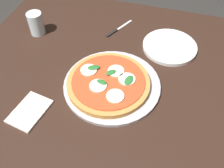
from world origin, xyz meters
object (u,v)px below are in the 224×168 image
Objects in this scene: dining_table at (113,109)px; knife at (116,30)px; pizza at (108,82)px; napkin at (30,111)px; serving_tray at (112,85)px; plate_white at (170,47)px; glass_cup at (36,23)px.

dining_table is 7.97× the size of knife.
pizza is 1.93× the size of knife.
pizza is 0.27m from napkin.
dining_table is at bearing -165.67° from knife.
pizza is 2.13× the size of napkin.
knife is at bearing 14.33° from dining_table.
dining_table is 0.29m from napkin.
napkin is 0.91× the size of knife.
plate_white is (0.25, -0.16, 0.00)m from serving_tray.
glass_cup is at bearing 60.62° from dining_table.
plate_white is at bearing -41.27° from napkin.
glass_cup is (0.20, 0.37, 0.02)m from pizza.
serving_tray is 0.30m from knife.
glass_cup is (0.37, 0.16, 0.04)m from napkin.
plate_white is at bearing -32.38° from serving_tray.
knife is 0.33m from glass_cup.
pizza reaches higher than serving_tray.
plate_white reaches higher than serving_tray.
plate_white reaches higher than napkin.
dining_table is 5.47× the size of plate_white.
knife is 1.56× the size of glass_cup.
napkin is 0.49m from knife.
serving_tray is 2.28× the size of knife.
dining_table is at bearing 152.07° from plate_white.
pizza is 0.31m from plate_white.
napkin is (-0.15, 0.23, 0.10)m from dining_table.
knife is (0.47, -0.15, -0.00)m from napkin.
knife is at bearing 79.00° from plate_white.
dining_table is at bearing -119.38° from glass_cup.
glass_cup reaches higher than plate_white.
napkin reaches higher than dining_table.
knife is (0.30, 0.07, -0.00)m from serving_tray.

